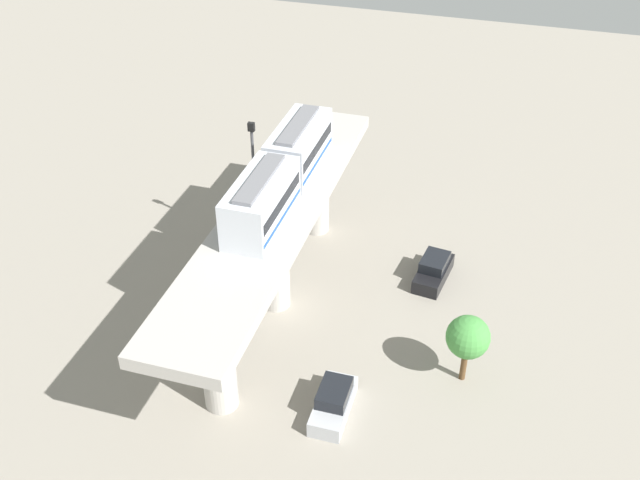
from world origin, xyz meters
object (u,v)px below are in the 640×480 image
Objects in this scene: tree_near_viaduct at (468,338)px; train at (281,173)px; parked_car_silver at (333,402)px; parked_car_black at (434,270)px; signal_post at (254,182)px.

train is at bearing 158.48° from tree_near_viaduct.
train is 14.83m from tree_near_viaduct.
parked_car_silver is at bearing -57.32° from train.
parked_car_silver is at bearing -96.33° from parked_car_black.
train reaches higher than parked_car_silver.
parked_car_silver is 17.29m from signal_post.
tree_near_viaduct is at bearing 35.07° from parked_car_silver.
train is at bearing 122.25° from parked_car_silver.
tree_near_viaduct is 0.45× the size of signal_post.
train is 1.35× the size of signal_post.
tree_near_viaduct reaches higher than parked_car_black.
parked_car_silver is 13.88m from parked_car_black.
tree_near_viaduct is at bearing -62.51° from parked_car_black.
parked_car_silver is 0.42× the size of signal_post.
train is 3.00× the size of tree_near_viaduct.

